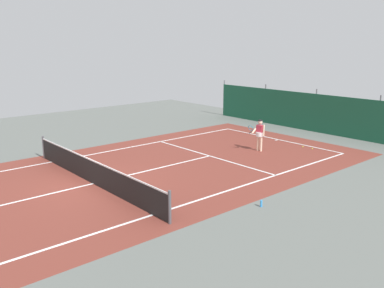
{
  "coord_description": "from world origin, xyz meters",
  "views": [
    {
      "loc": [
        14.58,
        -7.34,
        5.51
      ],
      "look_at": [
        0.28,
        4.99,
        0.9
      ],
      "focal_mm": 38.91,
      "sensor_mm": 36.0,
      "label": 1
    }
  ],
  "objects_px": {
    "water_bottle": "(261,203)",
    "tennis_net": "(93,172)",
    "tennis_player": "(260,133)",
    "parked_car": "(338,114)",
    "tennis_ball_midcourt": "(303,147)",
    "tennis_ball_near_player": "(312,149)"
  },
  "relations": [
    {
      "from": "tennis_player",
      "to": "water_bottle",
      "type": "xyz_separation_m",
      "value": [
        5.04,
        -5.82,
        -0.84
      ]
    },
    {
      "from": "tennis_player",
      "to": "tennis_ball_midcourt",
      "type": "distance_m",
      "value": 2.77
    },
    {
      "from": "tennis_ball_midcourt",
      "to": "water_bottle",
      "type": "bearing_deg",
      "value": -64.12
    },
    {
      "from": "tennis_ball_near_player",
      "to": "tennis_net",
      "type": "bearing_deg",
      "value": -102.56
    },
    {
      "from": "tennis_net",
      "to": "tennis_player",
      "type": "distance_m",
      "value": 9.12
    },
    {
      "from": "tennis_ball_near_player",
      "to": "water_bottle",
      "type": "xyz_separation_m",
      "value": [
        3.41,
        -8.24,
        0.09
      ]
    },
    {
      "from": "tennis_ball_near_player",
      "to": "tennis_player",
      "type": "bearing_deg",
      "value": -123.92
    },
    {
      "from": "tennis_player",
      "to": "water_bottle",
      "type": "bearing_deg",
      "value": 127.38
    },
    {
      "from": "parked_car",
      "to": "tennis_ball_midcourt",
      "type": "bearing_deg",
      "value": -70.62
    },
    {
      "from": "tennis_net",
      "to": "parked_car",
      "type": "bearing_deg",
      "value": 89.87
    },
    {
      "from": "tennis_net",
      "to": "water_bottle",
      "type": "relative_size",
      "value": 42.17
    },
    {
      "from": "tennis_net",
      "to": "water_bottle",
      "type": "bearing_deg",
      "value": 28.48
    },
    {
      "from": "tennis_player",
      "to": "parked_car",
      "type": "bearing_deg",
      "value": -87.97
    },
    {
      "from": "tennis_net",
      "to": "parked_car",
      "type": "xyz_separation_m",
      "value": [
        0.04,
        18.26,
        0.33
      ]
    },
    {
      "from": "tennis_ball_near_player",
      "to": "parked_car",
      "type": "xyz_separation_m",
      "value": [
        -2.52,
        6.78,
        0.81
      ]
    },
    {
      "from": "water_bottle",
      "to": "tennis_net",
      "type": "bearing_deg",
      "value": -151.52
    },
    {
      "from": "tennis_player",
      "to": "tennis_ball_near_player",
      "type": "distance_m",
      "value": 3.06
    },
    {
      "from": "tennis_player",
      "to": "parked_car",
      "type": "distance_m",
      "value": 9.24
    },
    {
      "from": "tennis_player",
      "to": "water_bottle",
      "type": "relative_size",
      "value": 6.83
    },
    {
      "from": "tennis_player",
      "to": "parked_car",
      "type": "height_order",
      "value": "parked_car"
    },
    {
      "from": "tennis_net",
      "to": "tennis_ball_near_player",
      "type": "xyz_separation_m",
      "value": [
        2.56,
        11.48,
        -0.48
      ]
    },
    {
      "from": "tennis_net",
      "to": "water_bottle",
      "type": "distance_m",
      "value": 6.8
    }
  ]
}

